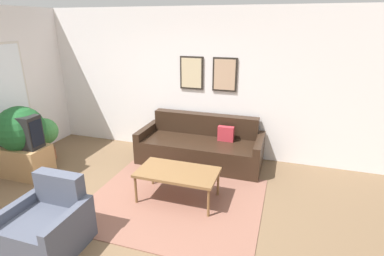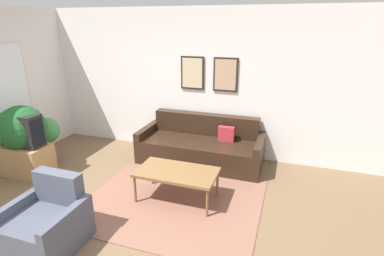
% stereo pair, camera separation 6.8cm
% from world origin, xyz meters
% --- Properties ---
extents(ground_plane, '(16.00, 16.00, 0.00)m').
position_xyz_m(ground_plane, '(0.00, 0.00, 0.00)').
color(ground_plane, brown).
extents(area_rug, '(2.43, 2.05, 0.01)m').
position_xyz_m(area_rug, '(0.63, 0.78, 0.01)').
color(area_rug, brown).
rests_on(area_rug, ground_plane).
extents(wall_back, '(8.00, 0.09, 2.70)m').
position_xyz_m(wall_back, '(0.01, 2.65, 1.35)').
color(wall_back, silver).
rests_on(wall_back, ground_plane).
extents(couch, '(2.21, 0.90, 0.83)m').
position_xyz_m(couch, '(0.61, 2.19, 0.29)').
color(couch, black).
rests_on(couch, ground_plane).
extents(coffee_table, '(1.13, 0.62, 0.46)m').
position_xyz_m(coffee_table, '(0.65, 0.87, 0.42)').
color(coffee_table, brown).
rests_on(coffee_table, ground_plane).
extents(tv_stand, '(0.77, 0.48, 0.52)m').
position_xyz_m(tv_stand, '(-2.00, 0.78, 0.26)').
color(tv_stand, '#A87F51').
rests_on(tv_stand, ground_plane).
extents(tv, '(0.68, 0.28, 0.53)m').
position_xyz_m(tv, '(-2.00, 0.78, 0.79)').
color(tv, black).
rests_on(tv, tv_stand).
extents(armchair, '(0.77, 0.76, 0.81)m').
position_xyz_m(armchair, '(-0.40, -0.48, 0.28)').
color(armchair, '#474C5B').
rests_on(armchair, ground_plane).
extents(potted_plant_tall, '(0.76, 0.76, 1.17)m').
position_xyz_m(potted_plant_tall, '(-2.06, 0.86, 0.75)').
color(potted_plant_tall, slate).
rests_on(potted_plant_tall, ground_plane).
extents(potted_plant_by_window, '(0.48, 0.48, 0.80)m').
position_xyz_m(potted_plant_by_window, '(-2.13, 1.39, 0.50)').
color(potted_plant_by_window, '#935638').
rests_on(potted_plant_by_window, ground_plane).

